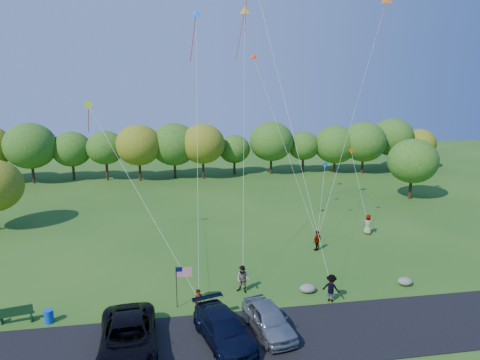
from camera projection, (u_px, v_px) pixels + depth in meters
The scene contains 17 objects.
ground at pixel (253, 303), 28.07m from camera, with size 140.00×140.00×0.00m, color #225117.
asphalt_lane at pixel (267, 337), 24.21m from camera, with size 44.00×6.00×0.06m, color black.
treeline at pixel (196, 149), 61.38m from camera, with size 75.65×28.03×8.12m.
minivan_dark at pixel (128, 338), 22.58m from camera, with size 2.96×6.43×1.79m, color black.
minivan_navy at pixel (224, 329), 23.55m from camera, with size 2.23×5.49×1.59m, color black.
minivan_silver at pixel (269, 319), 24.54m from camera, with size 1.90×4.71×1.61m, color #92989B.
flyer_a at pixel (199, 302), 26.55m from camera, with size 0.60×0.39×1.63m, color #4C4C59.
flyer_b at pixel (243, 279), 29.24m from camera, with size 0.94×0.73×1.93m, color #4C4C59.
flyer_c at pixel (331, 288), 28.08m from camera, with size 1.20×0.69×1.86m, color #4C4C59.
flyer_d at pixel (317, 240), 36.58m from camera, with size 1.05×0.44×1.79m, color #4C4C59.
flyer_e at pixel (368, 224), 40.50m from camera, with size 0.93×0.61×1.91m, color #4C4C59.
park_bench at pixel (15, 314), 25.57m from camera, with size 1.99×0.71×1.11m.
trash_barrel at pixel (49, 316), 25.67m from camera, with size 0.55×0.55×0.82m, color #0C43BA.
flag_assembly at pixel (181, 276), 27.07m from camera, with size 1.03×0.67×2.80m.
boulder_near at pixel (308, 288), 29.40m from camera, with size 1.13×0.88×0.56m, color slate.
boulder_far at pixel (405, 281), 30.46m from camera, with size 1.06×0.88×0.55m, color gray.
kites_aloft at pixel (275, 10), 36.77m from camera, with size 27.14×11.30×18.86m.
Camera 1 is at (-4.96, -25.06, 14.17)m, focal length 32.00 mm.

